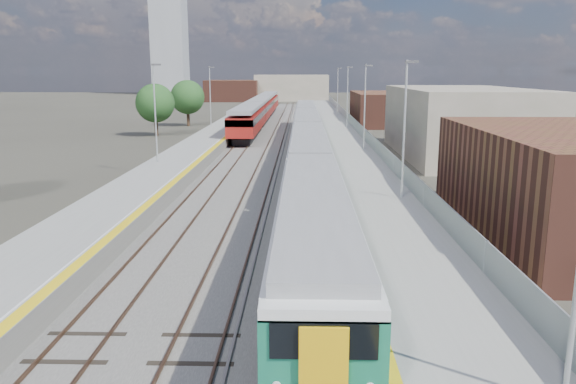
{
  "coord_description": "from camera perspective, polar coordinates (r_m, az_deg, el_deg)",
  "views": [
    {
      "loc": [
        1.05,
        -8.78,
        7.92
      ],
      "look_at": [
        0.36,
        17.77,
        2.2
      ],
      "focal_mm": 35.0,
      "sensor_mm": 36.0,
      "label": 1
    }
  ],
  "objects": [
    {
      "name": "ground",
      "position": [
        59.32,
        0.46,
        4.48
      ],
      "size": [
        320.0,
        320.0,
        0.0
      ],
      "primitive_type": "plane",
      "color": "#47443A",
      "rests_on": "ground"
    },
    {
      "name": "ballast_bed",
      "position": [
        61.87,
        -1.59,
        4.82
      ],
      "size": [
        10.5,
        155.0,
        0.06
      ],
      "primitive_type": "cube",
      "color": "#565451",
      "rests_on": "ground"
    },
    {
      "name": "tracks",
      "position": [
        63.49,
        -0.97,
        5.08
      ],
      "size": [
        8.96,
        160.0,
        0.17
      ],
      "color": "#4C3323",
      "rests_on": "ground"
    },
    {
      "name": "platform_right",
      "position": [
        61.85,
        5.42,
        5.24
      ],
      "size": [
        4.7,
        155.0,
        8.52
      ],
      "color": "slate",
      "rests_on": "ground"
    },
    {
      "name": "platform_left",
      "position": [
        62.53,
        -7.85,
        5.24
      ],
      "size": [
        4.3,
        155.0,
        8.52
      ],
      "color": "slate",
      "rests_on": "ground"
    },
    {
      "name": "buildings",
      "position": [
        148.64,
        -6.08,
        13.16
      ],
      "size": [
        72.0,
        185.5,
        40.0
      ],
      "color": "brown",
      "rests_on": "ground"
    },
    {
      "name": "green_train",
      "position": [
        48.97,
        2.01,
        5.36
      ],
      "size": [
        2.75,
        76.51,
        3.02
      ],
      "color": "black",
      "rests_on": "ground"
    },
    {
      "name": "red_train",
      "position": [
        88.28,
        -2.8,
        8.44
      ],
      "size": [
        2.98,
        60.32,
        3.76
      ],
      "color": "black",
      "rests_on": "ground"
    },
    {
      "name": "tree_b",
      "position": [
        72.08,
        -13.35,
        8.77
      ],
      "size": [
        4.77,
        4.77,
        6.47
      ],
      "color": "#382619",
      "rests_on": "ground"
    },
    {
      "name": "tree_c",
      "position": [
        84.58,
        -10.18,
        9.46
      ],
      "size": [
        4.95,
        4.95,
        6.71
      ],
      "color": "#382619",
      "rests_on": "ground"
    },
    {
      "name": "tree_d",
      "position": [
        71.44,
        17.59,
        8.41
      ],
      "size": [
        4.63,
        4.63,
        6.28
      ],
      "color": "#382619",
      "rests_on": "ground"
    }
  ]
}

